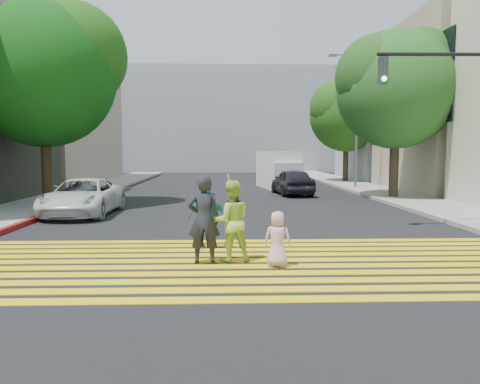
{
  "coord_description": "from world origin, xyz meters",
  "views": [
    {
      "loc": [
        -0.39,
        -8.63,
        2.43
      ],
      "look_at": [
        0.0,
        3.0,
        1.4
      ],
      "focal_mm": 35.0,
      "sensor_mm": 36.0,
      "label": 1
    }
  ],
  "objects": [
    {
      "name": "ground",
      "position": [
        0.0,
        0.0,
        0.0
      ],
      "size": [
        120.0,
        120.0,
        0.0
      ],
      "primitive_type": "plane",
      "color": "black"
    },
    {
      "name": "sidewalk_left",
      "position": [
        -8.5,
        22.0,
        0.07
      ],
      "size": [
        3.0,
        40.0,
        0.15
      ],
      "primitive_type": "cube",
      "color": "gray",
      "rests_on": "ground"
    },
    {
      "name": "sidewalk_right",
      "position": [
        8.5,
        15.0,
        0.07
      ],
      "size": [
        3.0,
        60.0,
        0.15
      ],
      "primitive_type": "cube",
      "color": "gray",
      "rests_on": "ground"
    },
    {
      "name": "curb_red",
      "position": [
        -6.9,
        6.0,
        0.08
      ],
      "size": [
        0.2,
        8.0,
        0.16
      ],
      "primitive_type": "cube",
      "color": "maroon",
      "rests_on": "ground"
    },
    {
      "name": "crosswalk",
      "position": [
        0.0,
        1.28,
        0.01
      ],
      "size": [
        13.4,
        5.3,
        0.01
      ],
      "color": "yellow",
      "rests_on": "ground"
    },
    {
      "name": "lane_line",
      "position": [
        0.0,
        22.5,
        0.01
      ],
      "size": [
        0.12,
        34.4,
        0.01
      ],
      "color": "yellow",
      "rests_on": "ground"
    },
    {
      "name": "building_left_tan",
      "position": [
        -16.0,
        28.0,
        5.0
      ],
      "size": [
        12.0,
        16.0,
        10.0
      ],
      "primitive_type": "cube",
      "color": "tan",
      "rests_on": "ground"
    },
    {
      "name": "building_right_grey",
      "position": [
        15.0,
        30.0,
        5.0
      ],
      "size": [
        10.0,
        10.0,
        10.0
      ],
      "primitive_type": "cube",
      "color": "gray",
      "rests_on": "ground"
    },
    {
      "name": "backdrop_block",
      "position": [
        0.0,
        48.0,
        6.0
      ],
      "size": [
        30.0,
        8.0,
        12.0
      ],
      "primitive_type": "cube",
      "color": "gray",
      "rests_on": "ground"
    },
    {
      "name": "tree_left",
      "position": [
        -8.02,
        11.96,
        5.98
      ],
      "size": [
        7.37,
        7.09,
        8.87
      ],
      "rotation": [
        0.0,
        0.0,
        0.17
      ],
      "color": "#392614",
      "rests_on": "ground"
    },
    {
      "name": "tree_right_near",
      "position": [
        8.18,
        14.54,
        5.76
      ],
      "size": [
        6.49,
        5.93,
        8.51
      ],
      "rotation": [
        0.0,
        0.0,
        0.02
      ],
      "color": "black",
      "rests_on": "ground"
    },
    {
      "name": "tree_right_far",
      "position": [
        8.87,
        26.6,
        5.42
      ],
      "size": [
        6.8,
        6.61,
        8.03
      ],
      "rotation": [
        0.0,
        0.0,
        0.22
      ],
      "color": "black",
      "rests_on": "ground"
    },
    {
      "name": "pedestrian_man",
      "position": [
        -0.83,
        1.36,
        0.95
      ],
      "size": [
        0.71,
        0.48,
        1.91
      ],
      "primitive_type": "imported",
      "rotation": [
        0.0,
        0.0,
        3.11
      ],
      "color": "#22222B",
      "rests_on": "ground"
    },
    {
      "name": "pedestrian_woman",
      "position": [
        -0.25,
        1.49,
        0.89
      ],
      "size": [
        0.98,
        0.82,
        1.79
      ],
      "primitive_type": "imported",
      "rotation": [
        0.0,
        0.0,
        3.32
      ],
      "color": "#B5D849",
      "rests_on": "ground"
    },
    {
      "name": "pedestrian_child",
      "position": [
        0.71,
        0.96,
        0.59
      ],
      "size": [
        0.65,
        0.51,
        1.18
      ],
      "primitive_type": "imported",
      "rotation": [
        0.0,
        0.0,
        2.89
      ],
      "color": "#F1ADC5",
      "rests_on": "ground"
    },
    {
      "name": "pedestrian_extra",
      "position": [
        -0.82,
        2.83,
        0.8
      ],
      "size": [
        0.97,
        0.48,
        1.6
      ],
      "primitive_type": "imported",
      "rotation": [
        0.0,
        0.0,
        3.05
      ],
      "color": "teal",
      "rests_on": "ground"
    },
    {
      "name": "white_sedan",
      "position": [
        -5.75,
        9.19,
        0.69
      ],
      "size": [
        2.31,
        4.96,
        1.37
      ],
      "primitive_type": "imported",
      "rotation": [
        0.0,
        0.0,
        -0.01
      ],
      "color": "silver",
      "rests_on": "ground"
    },
    {
      "name": "dark_car_near",
      "position": [
        3.36,
        16.97,
        0.73
      ],
      "size": [
        2.14,
        4.44,
        1.46
      ],
      "primitive_type": "imported",
      "rotation": [
        0.0,
        0.0,
        3.24
      ],
      "color": "black",
      "rests_on": "ground"
    },
    {
      "name": "silver_car",
      "position": [
        3.26,
        28.37,
        0.62
      ],
      "size": [
        2.38,
        4.51,
        1.25
      ],
      "primitive_type": "imported",
      "rotation": [
        0.0,
        0.0,
        3.29
      ],
      "color": "#9497B1",
      "rests_on": "ground"
    },
    {
      "name": "dark_car_parked",
      "position": [
        4.92,
        27.73,
        0.72
      ],
      "size": [
        2.06,
        4.5,
        1.43
      ],
      "primitive_type": "imported",
      "rotation": [
        0.0,
        0.0,
        -0.13
      ],
      "color": "black",
      "rests_on": "ground"
    },
    {
      "name": "white_van",
      "position": [
        3.16,
        21.65,
        1.13
      ],
      "size": [
        2.58,
        5.26,
        2.38
      ],
      "rotation": [
        0.0,
        0.0,
        0.15
      ],
      "color": "white",
      "rests_on": "ground"
    },
    {
      "name": "traffic_signal",
      "position": [
        6.88,
        5.32,
        3.66
      ],
      "size": [
        3.86,
        0.33,
        5.66
      ],
      "rotation": [
        0.0,
        0.0,
        -0.02
      ],
      "color": "black",
      "rests_on": "ground"
    },
    {
      "name": "street_lamp",
      "position": [
        7.69,
        20.47,
        4.87
      ],
      "size": [
        1.92,
        0.28,
        8.49
      ],
      "rotation": [
        0.0,
        0.0,
        0.05
      ],
      "color": "slate",
      "rests_on": "ground"
    }
  ]
}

